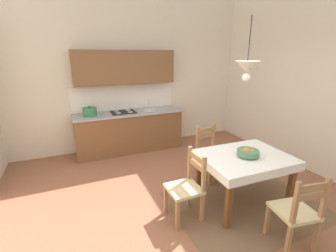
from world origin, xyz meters
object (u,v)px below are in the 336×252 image
dining_table (244,164)px  pendant_lamp (247,67)px  dining_chair_kitchen_side (210,154)px  dining_chair_camera_side (297,212)px  fruit_bowl (248,152)px  kitchen_cabinetry (128,113)px  dining_chair_tv_side (187,187)px

dining_table → pendant_lamp: bearing=115.4°
dining_chair_kitchen_side → dining_chair_camera_side: same height
pendant_lamp → fruit_bowl: bearing=-68.8°
kitchen_cabinetry → dining_table: (1.01, -2.65, -0.24)m
dining_table → dining_chair_tv_side: 0.92m
kitchen_cabinetry → dining_chair_tv_side: kitchen_cabinetry is taller
dining_chair_kitchen_side → pendant_lamp: pendant_lamp is taller
kitchen_cabinetry → fruit_bowl: bearing=-69.2°
kitchen_cabinetry → pendant_lamp: 2.96m
dining_table → dining_chair_kitchen_side: bearing=91.6°
dining_chair_tv_side → pendant_lamp: size_ratio=1.16×
kitchen_cabinetry → pendant_lamp: size_ratio=2.92×
kitchen_cabinetry → pendant_lamp: pendant_lamp is taller
dining_chair_camera_side → dining_table: bearing=88.8°
dining_table → dining_chair_camera_side: (-0.02, -0.91, -0.18)m
kitchen_cabinetry → dining_chair_camera_side: (1.00, -3.56, -0.41)m
dining_table → fruit_bowl: (0.01, -0.04, 0.19)m
kitchen_cabinetry → dining_chair_tv_side: bearing=-87.6°
dining_chair_tv_side → dining_table: bearing=-2.0°
dining_chair_kitchen_side → pendant_lamp: bearing=-91.3°
dining_chair_tv_side → dining_chair_camera_side: same height
dining_table → dining_chair_tv_side: (-0.90, 0.03, -0.18)m
kitchen_cabinetry → dining_table: size_ratio=1.88×
kitchen_cabinetry → dining_chair_camera_side: 3.72m
dining_table → dining_chair_camera_side: bearing=-91.2°
fruit_bowl → pendant_lamp: (-0.05, 0.12, 1.15)m
dining_table → dining_chair_camera_side: size_ratio=1.34×
dining_chair_tv_side → fruit_bowl: size_ratio=3.10×
pendant_lamp → dining_chair_camera_side: bearing=-88.8°
dining_chair_tv_side → pendant_lamp: pendant_lamp is taller
dining_table → dining_chair_kitchen_side: size_ratio=1.34×
kitchen_cabinetry → dining_chair_kitchen_side: kitchen_cabinetry is taller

